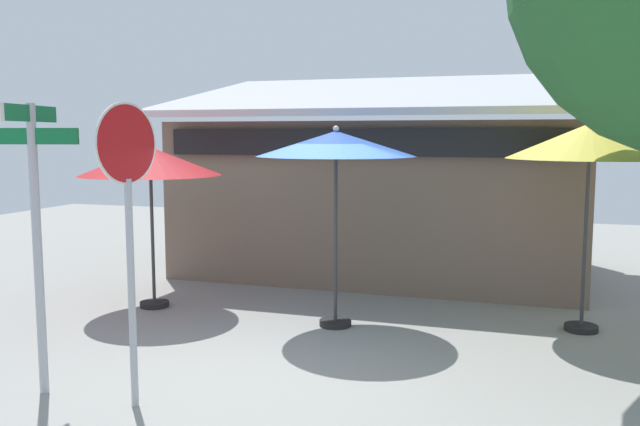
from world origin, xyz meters
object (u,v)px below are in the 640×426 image
(street_sign_post, at_px, (36,216))
(patio_umbrella_royal_blue_center, at_px, (336,146))
(patio_umbrella_crimson_left, at_px, (150,163))
(patio_umbrella_mustard_right, at_px, (590,143))
(stop_sign, at_px, (128,197))

(street_sign_post, height_order, patio_umbrella_royal_blue_center, street_sign_post)
(patio_umbrella_crimson_left, xyz_separation_m, patio_umbrella_mustard_right, (6.13, 0.66, 0.31))
(stop_sign, bearing_deg, patio_umbrella_crimson_left, 119.05)
(patio_umbrella_crimson_left, bearing_deg, patio_umbrella_mustard_right, 6.11)
(street_sign_post, xyz_separation_m, patio_umbrella_royal_blue_center, (2.14, 3.21, 0.65))
(patio_umbrella_crimson_left, height_order, patio_umbrella_mustard_right, patio_umbrella_mustard_right)
(street_sign_post, bearing_deg, patio_umbrella_royal_blue_center, 56.21)
(patio_umbrella_crimson_left, relative_size, patio_umbrella_royal_blue_center, 0.92)
(patio_umbrella_royal_blue_center, distance_m, patio_umbrella_mustard_right, 3.30)
(street_sign_post, relative_size, patio_umbrella_crimson_left, 1.17)
(stop_sign, bearing_deg, street_sign_post, -179.91)
(street_sign_post, xyz_separation_m, patio_umbrella_crimson_left, (-0.78, 3.33, 0.38))
(street_sign_post, distance_m, patio_umbrella_crimson_left, 3.45)
(stop_sign, relative_size, patio_umbrella_crimson_left, 1.17)
(street_sign_post, bearing_deg, stop_sign, 0.09)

